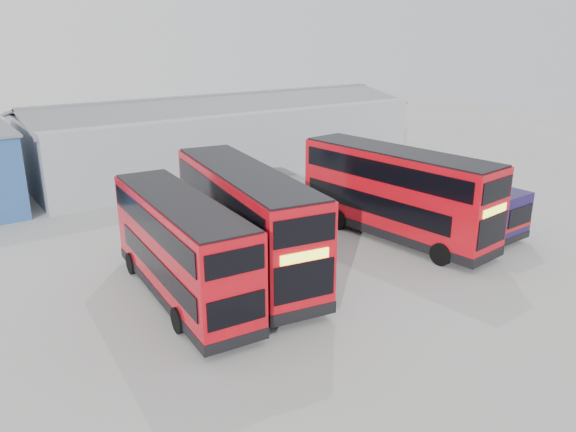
{
  "coord_description": "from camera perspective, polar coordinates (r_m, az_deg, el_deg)",
  "views": [
    {
      "loc": [
        -13.35,
        -20.71,
        10.85
      ],
      "look_at": [
        1.45,
        0.81,
        2.1
      ],
      "focal_mm": 35.0,
      "sensor_mm": 36.0,
      "label": 1
    }
  ],
  "objects": [
    {
      "name": "ground_plane",
      "position": [
        26.92,
        -1.58,
        -5.25
      ],
      "size": [
        120.0,
        120.0,
        0.0
      ],
      "primitive_type": "plane",
      "color": "gray",
      "rests_on": "ground"
    },
    {
      "name": "maintenance_shed",
      "position": [
        46.7,
        -6.81,
        8.22
      ],
      "size": [
        30.5,
        12.0,
        5.89
      ],
      "color": "#9298A0",
      "rests_on": "ground"
    },
    {
      "name": "double_decker_left",
      "position": [
        23.56,
        -10.76,
        -3.39
      ],
      "size": [
        3.21,
        10.55,
        4.4
      ],
      "rotation": [
        0.0,
        0.0,
        3.07
      ],
      "color": "#B20A14",
      "rests_on": "ground"
    },
    {
      "name": "double_decker_centre",
      "position": [
        25.57,
        -4.34,
        -0.7
      ],
      "size": [
        4.49,
        11.92,
        4.93
      ],
      "rotation": [
        0.0,
        0.0,
        -0.15
      ],
      "color": "#B20A14",
      "rests_on": "ground"
    },
    {
      "name": "double_decker_right",
      "position": [
        30.53,
        10.9,
        2.13
      ],
      "size": [
        4.0,
        11.66,
        4.84
      ],
      "rotation": [
        0.0,
        0.0,
        0.11
      ],
      "color": "#B20A14",
      "rests_on": "ground"
    },
    {
      "name": "single_decker_blue",
      "position": [
        33.91,
        15.15,
        1.63
      ],
      "size": [
        2.85,
        10.3,
        2.76
      ],
      "rotation": [
        0.0,
        0.0,
        3.19
      ],
      "color": "#130E40",
      "rests_on": "ground"
    }
  ]
}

